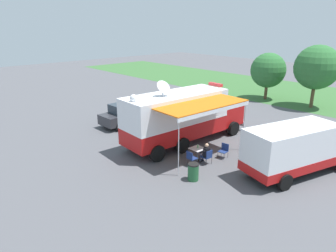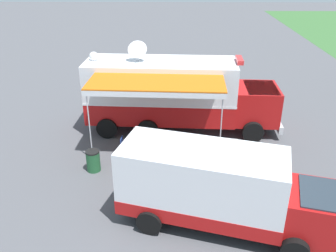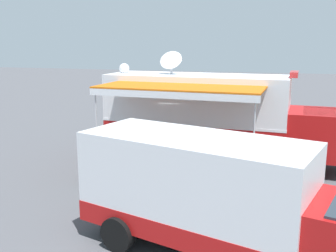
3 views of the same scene
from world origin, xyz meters
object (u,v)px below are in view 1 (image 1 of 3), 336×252
(water_bottle, at_px, (198,146))
(support_truck, at_px, (298,149))
(folding_chair_at_table, at_px, (208,156))
(car_behind_truck, at_px, (126,114))
(folding_chair_spare_by_truck, at_px, (224,150))
(command_truck, at_px, (185,115))
(folding_table, at_px, (198,149))
(folding_chair_beside_table, at_px, (191,157))
(seated_responder, at_px, (205,153))
(trash_bin, at_px, (193,172))

(water_bottle, xyz_separation_m, support_truck, (4.74, 2.65, 0.55))
(folding_chair_at_table, height_order, car_behind_truck, car_behind_truck)
(folding_chair_spare_by_truck, height_order, support_truck, support_truck)
(command_truck, distance_m, folding_table, 3.14)
(folding_chair_beside_table, bearing_deg, support_truck, 38.78)
(folding_chair_beside_table, bearing_deg, car_behind_truck, 169.71)
(command_truck, xyz_separation_m, support_truck, (7.20, 1.29, -0.56))
(folding_chair_at_table, xyz_separation_m, folding_chair_spare_by_truck, (0.05, 1.44, 0.00))
(water_bottle, bearing_deg, folding_table, -58.38)
(folding_chair_at_table, distance_m, support_truck, 4.84)
(folding_chair_beside_table, relative_size, seated_responder, 0.70)
(seated_responder, bearing_deg, folding_chair_beside_table, -111.60)
(water_bottle, relative_size, folding_chair_at_table, 0.26)
(folding_table, relative_size, support_truck, 0.12)
(water_bottle, xyz_separation_m, folding_chair_spare_by_truck, (0.89, 1.36, -0.32))
(folding_chair_beside_table, distance_m, car_behind_truck, 8.72)
(folding_table, bearing_deg, folding_chair_beside_table, -71.89)
(folding_table, distance_m, trash_bin, 2.51)
(folding_chair_beside_table, distance_m, support_truck, 5.75)
(support_truck, bearing_deg, car_behind_truck, -171.25)
(seated_responder, height_order, car_behind_truck, car_behind_truck)
(seated_responder, xyz_separation_m, support_truck, (4.10, 2.72, 0.73))
(folding_table, xyz_separation_m, car_behind_truck, (-8.29, 0.71, 0.21))
(seated_responder, bearing_deg, trash_bin, -65.47)
(folding_chair_beside_table, distance_m, folding_chair_spare_by_truck, 2.34)
(support_truck, height_order, car_behind_truck, support_truck)
(water_bottle, distance_m, folding_chair_spare_by_truck, 1.66)
(folding_chair_at_table, bearing_deg, water_bottle, 174.92)
(seated_responder, height_order, trash_bin, seated_responder)
(folding_table, bearing_deg, support_truck, 29.92)
(support_truck, bearing_deg, folding_chair_beside_table, -141.22)
(folding_table, xyz_separation_m, trash_bin, (1.52, -1.99, -0.22))
(folding_chair_spare_by_truck, bearing_deg, command_truck, 179.95)
(seated_responder, xyz_separation_m, car_behind_truck, (-8.91, 0.72, 0.23))
(folding_chair_at_table, xyz_separation_m, car_behind_truck, (-9.09, 0.72, 0.37))
(folding_chair_at_table, height_order, support_truck, support_truck)
(folding_chair_beside_table, bearing_deg, folding_chair_spare_by_truck, 75.77)
(folding_chair_at_table, bearing_deg, folding_chair_spare_by_truck, 87.87)
(folding_table, height_order, folding_chair_at_table, folding_chair_at_table)
(folding_chair_spare_by_truck, bearing_deg, folding_chair_beside_table, -104.23)
(command_truck, xyz_separation_m, water_bottle, (2.46, -1.37, -1.11))
(folding_table, height_order, folding_chair_beside_table, folding_chair_beside_table)
(water_bottle, bearing_deg, seated_responder, -5.73)
(seated_responder, distance_m, car_behind_truck, 8.94)
(command_truck, bearing_deg, seated_responder, -24.75)
(command_truck, height_order, trash_bin, command_truck)
(command_truck, xyz_separation_m, folding_chair_spare_by_truck, (3.34, -0.00, -1.43))
(folding_table, distance_m, folding_chair_spare_by_truck, 1.66)
(water_bottle, relative_size, trash_bin, 0.25)
(command_truck, relative_size, folding_chair_spare_by_truck, 11.03)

